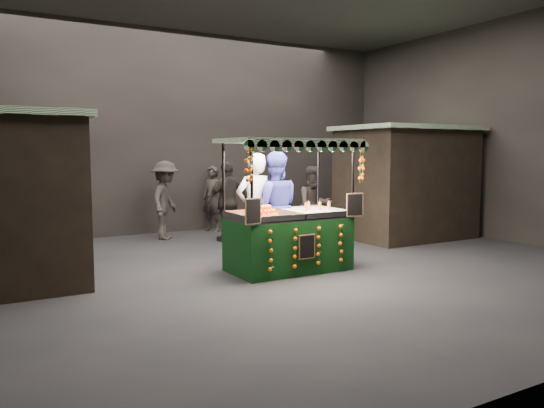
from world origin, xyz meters
TOP-DOWN VIEW (x-y plane):
  - ground at (0.00, 0.00)m, footprint 12.00×12.00m
  - market_hall at (0.00, 0.00)m, footprint 12.10×10.10m
  - neighbour_stall_right at (4.40, 1.50)m, footprint 3.00×2.20m
  - juice_stall at (0.18, -0.17)m, footprint 2.30×1.35m
  - vendor_grey at (-0.06, 0.66)m, footprint 0.75×0.51m
  - vendor_blue at (0.33, 0.64)m, footprint 1.19×1.08m
  - shopper_0 at (-4.03, 2.95)m, footprint 0.68×0.57m
  - shopper_1 at (2.02, 1.80)m, footprint 0.93×0.79m
  - shopper_2 at (0.53, 3.04)m, footprint 1.09×0.51m
  - shopper_3 at (-0.60, 4.01)m, footprint 1.22×1.34m
  - shopper_5 at (4.50, 2.32)m, footprint 1.16×1.47m
  - shopper_6 at (0.82, 4.60)m, footprint 0.63×0.72m

SIDE VIEW (x-z plane):
  - ground at x=0.00m, z-range 0.00..0.00m
  - juice_stall at x=0.18m, z-range -0.42..1.80m
  - shopper_5 at x=4.50m, z-range 0.00..1.56m
  - shopper_0 at x=-4.03m, z-range 0.00..1.59m
  - shopper_6 at x=0.82m, z-range 0.00..1.66m
  - shopper_1 at x=2.02m, z-range 0.00..1.70m
  - shopper_2 at x=0.53m, z-range 0.00..1.80m
  - shopper_3 at x=-0.60m, z-range 0.00..1.81m
  - vendor_grey at x=-0.06m, z-range 0.00..1.99m
  - vendor_blue at x=0.33m, z-range 0.00..2.01m
  - neighbour_stall_right at x=4.40m, z-range 0.01..2.61m
  - market_hall at x=0.00m, z-range 0.86..5.91m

